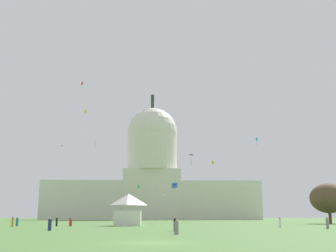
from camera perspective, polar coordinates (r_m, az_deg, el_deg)
name	(u,v)px	position (r m, az deg, el deg)	size (l,w,h in m)	color
ground_plane	(152,243)	(29.72, -2.30, -15.87)	(800.00, 800.00, 0.00)	#4C7538
capitol_building	(152,178)	(218.51, -2.25, -7.21)	(111.25, 26.97, 67.11)	silver
event_tent	(128,210)	(82.23, -5.53, -11.47)	(5.32, 6.83, 6.09)	white
tree_east_near	(329,198)	(111.74, 21.37, -9.31)	(9.39, 9.23, 9.90)	brown
person_grey_mid_center	(327,223)	(65.94, 21.21, -12.48)	(0.56, 0.56, 1.69)	gray
person_olive_deep_crowd	(70,222)	(82.88, -13.42, -12.84)	(0.56, 0.56, 1.52)	olive
person_black_mid_right	(175,225)	(52.12, 1.02, -13.51)	(0.48, 0.48, 1.75)	black
person_grey_mid_left	(176,228)	(42.63, 1.18, -13.91)	(0.62, 0.62, 1.52)	gray
person_navy_near_tent	(50,225)	(56.19, -16.07, -13.02)	(0.58, 0.58, 1.64)	navy
person_orange_back_center	(13,222)	(78.37, -20.74, -12.34)	(0.41, 0.41, 1.77)	orange
person_teal_front_right	(17,222)	(85.04, -20.18, -12.36)	(0.60, 0.60, 1.69)	#1E757A
person_black_edge_east	(57,222)	(79.67, -15.17, -12.71)	(0.46, 0.46, 1.70)	black
person_red_near_tree_east	(71,223)	(79.53, -13.33, -12.91)	(0.66, 0.66, 1.44)	red
person_white_lawn_far_right	(280,223)	(71.38, 15.26, -12.81)	(0.44, 0.44, 1.68)	silver
kite_green_low	(138,187)	(162.18, -4.13, -8.41)	(0.96, 0.93, 1.09)	green
kite_lime_high	(95,139)	(187.45, -10.05, -1.78)	(0.61, 1.17, 4.44)	#8CD133
kite_turquoise_low	(166,197)	(153.27, -0.27, -9.82)	(1.16, 1.34, 0.43)	teal
kite_violet_low	(192,156)	(97.59, 3.31, -4.15)	(1.31, 0.97, 2.61)	purple
kite_gold_mid	(213,163)	(183.61, 6.24, -5.06)	(1.42, 1.36, 3.36)	gold
kite_magenta_low	(155,192)	(196.59, -1.81, -9.13)	(1.59, 1.78, 0.20)	#D1339E
kite_orange_mid	(60,147)	(122.32, -14.76, -2.84)	(1.01, 1.30, 0.22)	orange
kite_blue_low	(175,185)	(103.05, 0.93, -8.24)	(1.56, 1.55, 2.56)	blue
kite_yellow_mid	(85,111)	(128.20, -11.37, 2.02)	(0.81, 0.77, 1.03)	yellow
kite_cyan_mid	(257,139)	(159.38, 12.20, -1.80)	(1.00, 1.05, 3.04)	#33BCDB
kite_red_high	(82,85)	(136.18, -11.82, 5.57)	(0.76, 0.44, 4.07)	red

